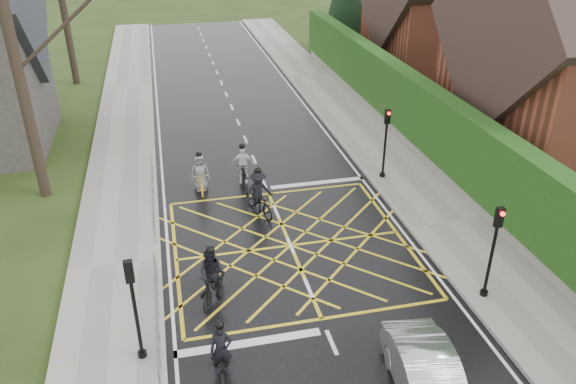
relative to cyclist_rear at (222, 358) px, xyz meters
name	(u,v)px	position (x,y,z in m)	size (l,w,h in m)	color
ground	(290,246)	(3.08, 5.49, -0.56)	(120.00, 120.00, 0.00)	black
road	(290,245)	(3.08, 5.49, -0.56)	(9.00, 80.00, 0.01)	black
sidewalk_right	(446,224)	(9.08, 5.49, -0.49)	(3.00, 80.00, 0.15)	gray
sidewalk_left	(115,266)	(-2.92, 5.49, -0.49)	(3.00, 80.00, 0.15)	gray
stone_wall	(421,150)	(10.83, 11.49, -0.21)	(0.50, 38.00, 0.70)	slate
hedge	(426,115)	(10.83, 11.49, 1.54)	(0.90, 38.00, 2.80)	#12330E
house_far	(449,11)	(17.84, 23.49, 3.80)	(9.80, 8.80, 10.30)	brown
railing_south	(157,311)	(-1.57, 1.99, 0.22)	(0.05, 5.04, 1.03)	slate
railing_north	(152,189)	(-1.57, 9.49, 0.23)	(0.05, 6.04, 1.03)	slate
traffic_light_ne	(385,144)	(8.18, 9.68, 1.10)	(0.24, 0.31, 3.21)	black
traffic_light_se	(492,254)	(8.18, 1.28, 1.10)	(0.24, 0.31, 3.21)	black
traffic_light_sw	(135,311)	(-2.02, 0.99, 1.10)	(0.24, 0.31, 3.21)	black
cyclist_rear	(222,358)	(0.00, 0.00, 0.00)	(0.76, 1.82, 1.73)	black
cyclist_back	(213,280)	(0.12, 3.15, 0.16)	(1.26, 1.95, 1.90)	black
cyclist_mid	(259,197)	(2.43, 8.06, 0.14)	(1.32, 2.10, 1.92)	black
cyclist_front	(243,169)	(2.24, 10.75, 0.10)	(1.03, 1.86, 1.80)	black
cyclist_lead	(201,177)	(0.40, 10.45, 0.04)	(0.78, 1.79, 1.74)	orange
car	(429,382)	(4.75, -1.99, 0.09)	(1.38, 3.97, 1.31)	#AEB2B5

